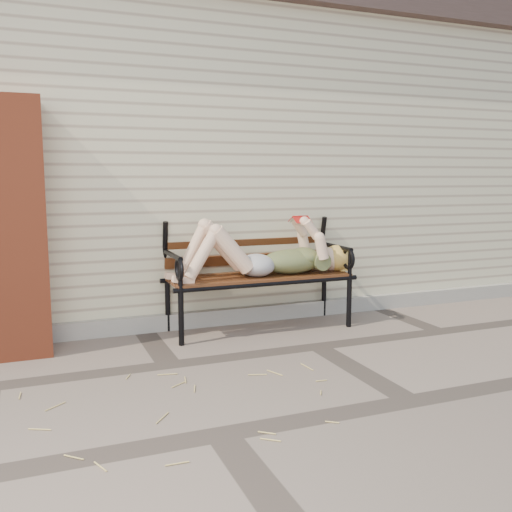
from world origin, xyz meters
name	(u,v)px	position (x,y,z in m)	size (l,w,h in m)	color
ground	(318,346)	(0.00, 0.00, 0.00)	(80.00, 80.00, 0.00)	#78675C
house_wall	(209,168)	(0.00, 3.00, 1.50)	(8.00, 4.00, 3.00)	beige
house_roof	(208,34)	(0.00, 3.00, 3.15)	(8.30, 4.30, 0.30)	#4B3935
foundation_strip	(272,312)	(0.00, 0.97, 0.07)	(8.00, 0.10, 0.15)	#A8A498
brick_pillar	(12,228)	(-2.30, 0.75, 1.00)	(0.50, 0.50, 2.00)	#A64225
garden_bench	(255,256)	(-0.24, 0.81, 0.66)	(1.82, 0.73, 1.18)	black
reading_woman	(262,254)	(-0.22, 0.67, 0.70)	(1.72, 0.39, 0.54)	#093042
straw_scatter	(101,443)	(-1.88, -1.13, 0.01)	(2.95, 1.50, 0.01)	tan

